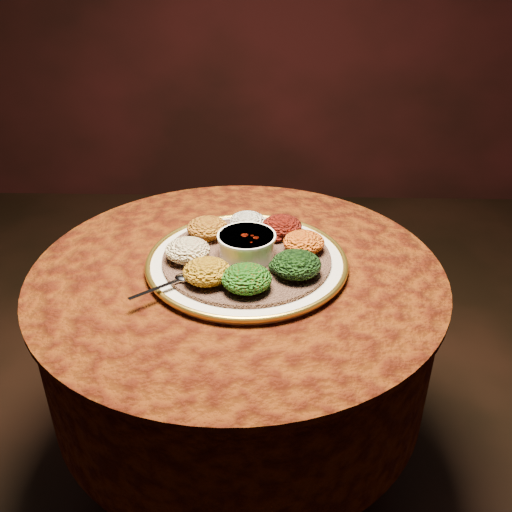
{
  "coord_description": "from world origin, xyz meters",
  "views": [
    {
      "loc": [
        0.08,
        -1.12,
        1.44
      ],
      "look_at": [
        0.04,
        0.02,
        0.76
      ],
      "focal_mm": 40.0,
      "sensor_mm": 36.0,
      "label": 1
    }
  ],
  "objects": [
    {
      "name": "portion_shiro",
      "position": [
        -0.08,
        0.1,
        0.79
      ],
      "size": [
        0.1,
        0.1,
        0.05
      ],
      "primitive_type": "ellipsoid",
      "color": "#995B12",
      "rests_on": "injera"
    },
    {
      "name": "stew_bowl",
      "position": [
        0.02,
        0.01,
        0.79
      ],
      "size": [
        0.13,
        0.13,
        0.06
      ],
      "color": "white",
      "rests_on": "injera"
    },
    {
      "name": "portion_gomen",
      "position": [
        0.13,
        -0.06,
        0.79
      ],
      "size": [
        0.11,
        0.1,
        0.05
      ],
      "primitive_type": "ellipsoid",
      "color": "black",
      "rests_on": "injera"
    },
    {
      "name": "portion_kitfo",
      "position": [
        0.1,
        0.12,
        0.79
      ],
      "size": [
        0.1,
        0.09,
        0.05
      ],
      "primitive_type": "ellipsoid",
      "color": "black",
      "rests_on": "injera"
    },
    {
      "name": "portion_timatim",
      "position": [
        -0.11,
        -0.01,
        0.79
      ],
      "size": [
        0.1,
        0.1,
        0.05
      ],
      "primitive_type": "ellipsoid",
      "color": "maroon",
      "rests_on": "injera"
    },
    {
      "name": "portion_kik",
      "position": [
        -0.06,
        -0.1,
        0.79
      ],
      "size": [
        0.1,
        0.1,
        0.05
      ],
      "primitive_type": "ellipsoid",
      "color": "#A0710E",
      "rests_on": "injera"
    },
    {
      "name": "spoon",
      "position": [
        -0.11,
        -0.1,
        0.77
      ],
      "size": [
        0.13,
        0.11,
        0.01
      ],
      "rotation": [
        0.0,
        0.0,
        -2.46
      ],
      "color": "silver",
      "rests_on": "injera"
    },
    {
      "name": "platter",
      "position": [
        0.02,
        0.01,
        0.75
      ],
      "size": [
        0.47,
        0.47,
        0.02
      ],
      "rotation": [
        0.0,
        0.0,
        0.01
      ],
      "color": "beige",
      "rests_on": "table"
    },
    {
      "name": "injera",
      "position": [
        0.02,
        0.01,
        0.76
      ],
      "size": [
        0.48,
        0.48,
        0.01
      ],
      "primitive_type": "cylinder",
      "rotation": [
        0.0,
        0.0,
        -0.25
      ],
      "color": "brown",
      "rests_on": "platter"
    },
    {
      "name": "portion_ayib",
      "position": [
        0.02,
        0.15,
        0.78
      ],
      "size": [
        0.09,
        0.08,
        0.04
      ],
      "primitive_type": "ellipsoid",
      "color": "beige",
      "rests_on": "injera"
    },
    {
      "name": "table",
      "position": [
        0.0,
        0.0,
        0.55
      ],
      "size": [
        0.96,
        0.96,
        0.73
      ],
      "color": "black",
      "rests_on": "ground"
    },
    {
      "name": "portion_tikil",
      "position": [
        0.15,
        0.04,
        0.79
      ],
      "size": [
        0.1,
        0.09,
        0.05
      ],
      "primitive_type": "ellipsoid",
      "color": "#C27F10",
      "rests_on": "injera"
    },
    {
      "name": "portion_mixveg",
      "position": [
        0.03,
        -0.12,
        0.79
      ],
      "size": [
        0.11,
        0.1,
        0.05
      ],
      "primitive_type": "ellipsoid",
      "color": "maroon",
      "rests_on": "injera"
    }
  ]
}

